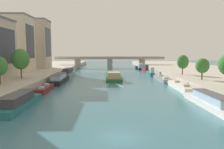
% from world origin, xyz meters
% --- Properties ---
extents(ground_plane, '(400.00, 400.00, 0.00)m').
position_xyz_m(ground_plane, '(0.00, 0.00, 0.00)').
color(ground_plane, '#386B7A').
extents(quay_left, '(36.00, 170.00, 2.01)m').
position_xyz_m(quay_left, '(-35.74, 55.00, 1.00)').
color(quay_left, '#B7AD9E').
rests_on(quay_left, ground).
extents(quay_right, '(36.00, 170.00, 2.01)m').
position_xyz_m(quay_right, '(35.74, 55.00, 1.00)').
color(quay_right, '#B7AD9E').
rests_on(quay_right, ground).
extents(barge_midriver, '(5.06, 24.09, 2.78)m').
position_xyz_m(barge_midriver, '(0.57, 48.93, 0.82)').
color(barge_midriver, '#235633').
rests_on(barge_midriver, ground).
extents(wake_behind_barge, '(5.60, 5.91, 0.03)m').
position_xyz_m(wake_behind_barge, '(0.04, 34.16, 0.01)').
color(wake_behind_barge, '#AAD6E0').
rests_on(wake_behind_barge, ground).
extents(moored_boat_left_upstream, '(2.80, 13.82, 2.43)m').
position_xyz_m(moored_boat_left_upstream, '(-15.19, 11.94, 1.01)').
color(moored_boat_left_upstream, '#23666B').
rests_on(moored_boat_left_upstream, ground).
extents(moored_boat_left_far, '(2.30, 10.41, 2.24)m').
position_xyz_m(moored_boat_left_far, '(-15.42, 25.96, 0.61)').
color(moored_boat_left_far, maroon).
rests_on(moored_boat_left_far, ground).
extents(moored_boat_left_midway, '(3.48, 16.08, 2.69)m').
position_xyz_m(moored_boat_left_midway, '(-15.29, 39.77, 1.13)').
color(moored_boat_left_midway, black).
rests_on(moored_boat_left_midway, ground).
extents(moored_boat_left_end, '(3.02, 13.15, 2.97)m').
position_xyz_m(moored_boat_left_end, '(-15.71, 56.18, 1.24)').
color(moored_boat_left_end, gray).
rests_on(moored_boat_left_end, ground).
extents(moored_boat_right_midway, '(2.95, 15.37, 2.36)m').
position_xyz_m(moored_boat_right_midway, '(15.17, 11.74, 0.99)').
color(moored_boat_right_midway, silver).
rests_on(moored_boat_right_midway, ground).
extents(moored_boat_right_lone, '(2.78, 14.31, 2.39)m').
position_xyz_m(moored_boat_right_lone, '(16.09, 28.25, 0.67)').
color(moored_boat_right_lone, silver).
rests_on(moored_boat_right_lone, ground).
extents(moored_boat_right_second, '(3.24, 15.19, 2.16)m').
position_xyz_m(moored_boat_right_second, '(15.93, 43.88, 0.55)').
color(moored_boat_right_second, gray).
rests_on(moored_boat_right_second, ground).
extents(moored_boat_right_end, '(1.81, 10.47, 3.23)m').
position_xyz_m(moored_boat_right_end, '(15.17, 59.03, 0.95)').
color(moored_boat_right_end, '#23666B').
rests_on(moored_boat_right_end, ground).
extents(moored_boat_right_near, '(1.77, 10.47, 3.31)m').
position_xyz_m(moored_boat_right_near, '(15.68, 72.45, 0.98)').
color(moored_boat_right_near, maroon).
rests_on(moored_boat_right_near, ground).
extents(moored_boat_right_far, '(2.96, 16.35, 3.12)m').
position_xyz_m(moored_boat_right_far, '(15.33, 87.85, 0.90)').
color(moored_boat_right_far, '#1E284C').
rests_on(moored_boat_right_far, ground).
extents(tree_left_by_lamp, '(4.36, 4.36, 7.62)m').
position_xyz_m(tree_left_by_lamp, '(-23.47, 33.12, 7.01)').
color(tree_left_by_lamp, brown).
rests_on(tree_left_by_lamp, quay_left).
extents(tree_right_third, '(3.31, 3.31, 5.31)m').
position_xyz_m(tree_right_third, '(22.19, 30.33, 5.46)').
color(tree_right_third, brown).
rests_on(tree_right_third, quay_right).
extents(tree_right_distant, '(3.42, 3.42, 5.95)m').
position_xyz_m(tree_right_distant, '(21.54, 42.12, 5.86)').
color(tree_right_distant, brown).
rests_on(tree_right_distant, quay_right).
extents(building_left_far_end, '(10.49, 9.76, 19.30)m').
position_xyz_m(building_left_far_end, '(-32.77, 52.19, 11.68)').
color(building_left_far_end, beige).
rests_on(building_left_far_end, quay_left).
extents(building_left_tall, '(13.70, 10.28, 20.22)m').
position_xyz_m(building_left_tall, '(-32.77, 68.46, 12.13)').
color(building_left_tall, '#A89989').
rests_on(building_left_tall, quay_left).
extents(bridge_far, '(59.48, 4.40, 6.34)m').
position_xyz_m(bridge_far, '(0.00, 95.01, 4.02)').
color(bridge_far, gray).
rests_on(bridge_far, ground).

